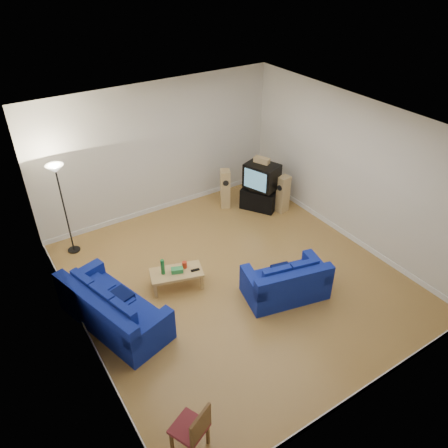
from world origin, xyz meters
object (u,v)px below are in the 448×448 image
sofa_three_seat (112,312)px  tv_stand (259,199)px  television (262,176)px  coffee_table (176,274)px  sofa_loveseat (286,284)px

sofa_three_seat → tv_stand: 4.90m
sofa_three_seat → television: television is taller
coffee_table → sofa_three_seat: bearing=-168.5°
sofa_three_seat → tv_stand: sofa_three_seat is taller
sofa_three_seat → coffee_table: size_ratio=2.09×
sofa_loveseat → coffee_table: (-1.62, 1.37, 0.02)m
sofa_three_seat → sofa_loveseat: 3.23m
television → tv_stand: bearing=170.4°
tv_stand → television: television is taller
sofa_three_seat → television: size_ratio=2.51×
coffee_table → tv_stand: tv_stand is taller
sofa_loveseat → tv_stand: size_ratio=1.96×
sofa_three_seat → sofa_loveseat: bearing=54.2°
coffee_table → television: 3.52m
coffee_table → tv_stand: (3.13, 1.53, -0.05)m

